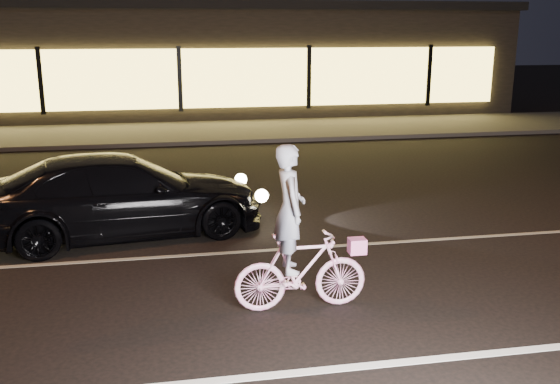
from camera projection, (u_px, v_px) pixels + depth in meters
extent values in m
plane|color=black|center=(221.00, 312.00, 7.47)|extent=(90.00, 90.00, 0.00)
cube|color=silver|center=(235.00, 379.00, 6.04)|extent=(60.00, 0.12, 0.01)
cube|color=gray|center=(209.00, 254.00, 9.37)|extent=(60.00, 0.10, 0.01)
cube|color=#383533|center=(183.00, 133.00, 19.81)|extent=(30.00, 4.00, 0.12)
cube|color=black|center=(176.00, 61.00, 25.01)|extent=(25.00, 8.00, 4.00)
cube|color=black|center=(174.00, 7.00, 24.49)|extent=(25.40, 8.40, 0.30)
cube|color=#FFD859|center=(180.00, 79.00, 21.22)|extent=(23.00, 0.15, 2.00)
cube|color=black|center=(41.00, 81.00, 20.35)|extent=(0.15, 0.08, 2.20)
cube|color=black|center=(180.00, 79.00, 21.14)|extent=(0.15, 0.08, 2.20)
cube|color=black|center=(309.00, 77.00, 21.93)|extent=(0.15, 0.08, 2.20)
cube|color=black|center=(429.00, 75.00, 22.73)|extent=(0.15, 0.08, 2.20)
imported|color=#EF4B9F|center=(301.00, 271.00, 7.45)|extent=(1.61, 0.46, 0.97)
imported|color=white|center=(290.00, 209.00, 7.22)|extent=(0.36, 0.56, 1.52)
cube|color=#E94D9C|center=(357.00, 246.00, 7.50)|extent=(0.20, 0.17, 0.18)
imported|color=black|center=(122.00, 195.00, 10.11)|extent=(4.81, 2.58, 1.32)
sphere|color=#FFF2BF|center=(241.00, 180.00, 11.40)|extent=(0.22, 0.22, 0.22)
sphere|color=#FFF2BF|center=(262.00, 196.00, 10.29)|extent=(0.22, 0.22, 0.22)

